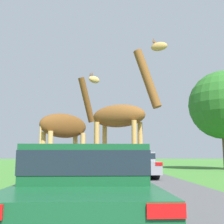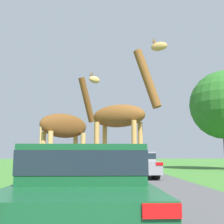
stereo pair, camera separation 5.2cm
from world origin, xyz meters
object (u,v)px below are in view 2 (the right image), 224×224
object	(u,v)px
car_lead_maroon	(85,185)
car_far_ahead	(78,159)
giraffe_near_road	(123,117)
car_queue_right	(94,160)
car_queue_left	(137,164)
giraffe_companion	(67,129)

from	to	relation	value
car_lead_maroon	car_far_ahead	bearing A→B (deg)	95.04
car_lead_maroon	car_far_ahead	xyz separation A→B (m)	(-1.94, 21.97, 0.04)
giraffe_near_road	car_queue_right	bearing A→B (deg)	-147.90
car_queue_right	car_queue_left	distance (m)	7.40
car_queue_left	car_far_ahead	bearing A→B (deg)	109.82
giraffe_near_road	car_queue_left	size ratio (longest dim) A/B	1.14
giraffe_companion	car_queue_right	xyz separation A→B (m)	(0.73, 11.37, -1.39)
giraffe_companion	car_queue_right	distance (m)	11.48
car_far_ahead	giraffe_companion	bearing A→B (deg)	-86.91
car_far_ahead	car_queue_left	bearing A→B (deg)	-70.18
giraffe_companion	car_queue_right	size ratio (longest dim) A/B	1.14
car_queue_left	giraffe_near_road	bearing A→B (deg)	-101.69
giraffe_near_road	car_queue_left	distance (m)	6.08
car_queue_left	car_far_ahead	world-z (taller)	car_far_ahead
giraffe_companion	car_queue_left	world-z (taller)	giraffe_companion
giraffe_companion	car_lead_maroon	world-z (taller)	giraffe_companion
giraffe_near_road	car_lead_maroon	size ratio (longest dim) A/B	1.20
car_queue_left	car_queue_right	bearing A→B (deg)	109.82
car_lead_maroon	car_queue_left	world-z (taller)	car_lead_maroon
car_queue_left	car_far_ahead	xyz separation A→B (m)	(-4.10, 11.36, 0.04)
car_lead_maroon	car_far_ahead	distance (m)	22.06
car_queue_right	car_far_ahead	distance (m)	4.68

